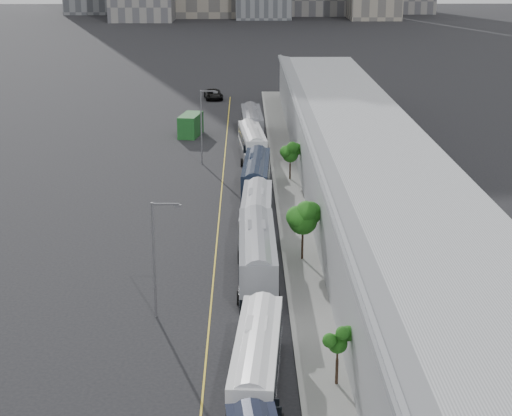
{
  "coord_description": "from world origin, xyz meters",
  "views": [
    {
      "loc": [
        0.94,
        -11.23,
        24.27
      ],
      "look_at": [
        1.9,
        59.02,
        3.0
      ],
      "focal_mm": 60.0,
      "sensor_mm": 36.0,
      "label": 1
    }
  ],
  "objects_px": {
    "bus_2": "(257,366)",
    "bus_5": "(256,179)",
    "bus_7": "(252,126)",
    "street_lamp_far": "(203,122)",
    "street_lamp_near": "(157,251)",
    "bus_4": "(256,220)",
    "shipping_container": "(191,125)",
    "bus_3": "(257,259)",
    "bus_6": "(252,145)",
    "suv": "(213,94)"
  },
  "relations": [
    {
      "from": "bus_2",
      "to": "shipping_container",
      "type": "distance_m",
      "value": 70.66
    },
    {
      "from": "bus_6",
      "to": "suv",
      "type": "height_order",
      "value": "bus_6"
    },
    {
      "from": "bus_5",
      "to": "street_lamp_far",
      "type": "height_order",
      "value": "street_lamp_far"
    },
    {
      "from": "bus_4",
      "to": "bus_7",
      "type": "bearing_deg",
      "value": 92.3
    },
    {
      "from": "bus_2",
      "to": "bus_5",
      "type": "distance_m",
      "value": 41.35
    },
    {
      "from": "bus_5",
      "to": "bus_4",
      "type": "bearing_deg",
      "value": -87.81
    },
    {
      "from": "bus_2",
      "to": "shipping_container",
      "type": "xyz_separation_m",
      "value": [
        -7.98,
        70.21,
        -0.02
      ]
    },
    {
      "from": "suv",
      "to": "street_lamp_near",
      "type": "bearing_deg",
      "value": -98.48
    },
    {
      "from": "bus_7",
      "to": "street_lamp_far",
      "type": "distance_m",
      "value": 16.41
    },
    {
      "from": "bus_7",
      "to": "street_lamp_far",
      "type": "bearing_deg",
      "value": -113.27
    },
    {
      "from": "shipping_container",
      "to": "bus_7",
      "type": "bearing_deg",
      "value": 2.96
    },
    {
      "from": "street_lamp_far",
      "to": "suv",
      "type": "height_order",
      "value": "street_lamp_far"
    },
    {
      "from": "street_lamp_near",
      "to": "street_lamp_far",
      "type": "xyz_separation_m",
      "value": [
        1.1,
        43.97,
        0.27
      ]
    },
    {
      "from": "bus_2",
      "to": "bus_5",
      "type": "height_order",
      "value": "bus_5"
    },
    {
      "from": "bus_3",
      "to": "street_lamp_near",
      "type": "bearing_deg",
      "value": -135.34
    },
    {
      "from": "bus_2",
      "to": "bus_6",
      "type": "distance_m",
      "value": 57.41
    },
    {
      "from": "street_lamp_near",
      "to": "shipping_container",
      "type": "bearing_deg",
      "value": 91.3
    },
    {
      "from": "bus_6",
      "to": "bus_7",
      "type": "height_order",
      "value": "bus_7"
    },
    {
      "from": "bus_4",
      "to": "bus_5",
      "type": "height_order",
      "value": "bus_4"
    },
    {
      "from": "street_lamp_near",
      "to": "suv",
      "type": "xyz_separation_m",
      "value": [
        0.71,
        89.61,
        -3.94
      ]
    },
    {
      "from": "bus_4",
      "to": "bus_7",
      "type": "xyz_separation_m",
      "value": [
        -0.01,
        41.86,
        -0.0
      ]
    },
    {
      "from": "bus_2",
      "to": "street_lamp_near",
      "type": "distance_m",
      "value": 12.69
    },
    {
      "from": "bus_6",
      "to": "bus_7",
      "type": "relative_size",
      "value": 0.98
    },
    {
      "from": "bus_6",
      "to": "street_lamp_near",
      "type": "bearing_deg",
      "value": -102.68
    },
    {
      "from": "bus_3",
      "to": "bus_4",
      "type": "xyz_separation_m",
      "value": [
        0.09,
        10.21,
        -0.09
      ]
    },
    {
      "from": "bus_2",
      "to": "suv",
      "type": "distance_m",
      "value": 100.11
    },
    {
      "from": "bus_2",
      "to": "street_lamp_near",
      "type": "height_order",
      "value": "street_lamp_near"
    },
    {
      "from": "bus_2",
      "to": "street_lamp_far",
      "type": "height_order",
      "value": "street_lamp_far"
    },
    {
      "from": "bus_3",
      "to": "suv",
      "type": "distance_m",
      "value": 83.01
    },
    {
      "from": "bus_3",
      "to": "suv",
      "type": "relative_size",
      "value": 2.23
    },
    {
      "from": "bus_6",
      "to": "bus_7",
      "type": "distance_m",
      "value": 11.82
    },
    {
      "from": "bus_6",
      "to": "shipping_container",
      "type": "bearing_deg",
      "value": 118.38
    },
    {
      "from": "bus_3",
      "to": "street_lamp_far",
      "type": "distance_m",
      "value": 37.73
    },
    {
      "from": "bus_3",
      "to": "bus_7",
      "type": "height_order",
      "value": "bus_3"
    },
    {
      "from": "shipping_container",
      "to": "suv",
      "type": "height_order",
      "value": "shipping_container"
    },
    {
      "from": "bus_7",
      "to": "shipping_container",
      "type": "xyz_separation_m",
      "value": [
        -8.32,
        0.99,
        -0.11
      ]
    },
    {
      "from": "street_lamp_far",
      "to": "suv",
      "type": "bearing_deg",
      "value": 90.49
    },
    {
      "from": "bus_5",
      "to": "bus_6",
      "type": "xyz_separation_m",
      "value": [
        -0.28,
        16.06,
        -0.03
      ]
    },
    {
      "from": "bus_3",
      "to": "bus_6",
      "type": "bearing_deg",
      "value": 89.83
    },
    {
      "from": "bus_3",
      "to": "bus_5",
      "type": "relative_size",
      "value": 1.06
    },
    {
      "from": "street_lamp_near",
      "to": "street_lamp_far",
      "type": "distance_m",
      "value": 43.99
    },
    {
      "from": "bus_7",
      "to": "bus_4",
      "type": "bearing_deg",
      "value": -91.83
    },
    {
      "from": "bus_2",
      "to": "bus_3",
      "type": "relative_size",
      "value": 0.91
    },
    {
      "from": "bus_3",
      "to": "street_lamp_far",
      "type": "bearing_deg",
      "value": 98.67
    },
    {
      "from": "shipping_container",
      "to": "bus_4",
      "type": "bearing_deg",
      "value": -69.28
    },
    {
      "from": "bus_2",
      "to": "street_lamp_far",
      "type": "bearing_deg",
      "value": 100.31
    },
    {
      "from": "bus_4",
      "to": "shipping_container",
      "type": "distance_m",
      "value": 43.65
    },
    {
      "from": "bus_2",
      "to": "bus_5",
      "type": "bearing_deg",
      "value": 93.75
    },
    {
      "from": "bus_2",
      "to": "street_lamp_near",
      "type": "bearing_deg",
      "value": 127.17
    },
    {
      "from": "bus_6",
      "to": "street_lamp_far",
      "type": "xyz_separation_m",
      "value": [
        -5.77,
        -3.12,
        3.51
      ]
    }
  ]
}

